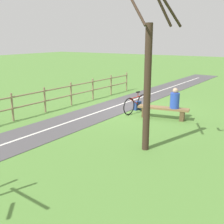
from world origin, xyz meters
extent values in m
plane|color=#548438|center=(0.00, 0.00, 0.00)|extent=(80.00, 80.00, 0.00)
cube|color=#4C494C|center=(1.07, 4.00, 0.01)|extent=(4.14, 36.05, 0.02)
cube|color=silver|center=(1.07, 4.00, 0.02)|extent=(2.02, 31.95, 0.00)
cube|color=brown|center=(-1.85, 0.69, 0.43)|extent=(2.06, 0.72, 0.08)
cube|color=brown|center=(-2.60, 0.56, 0.20)|extent=(0.22, 0.37, 0.39)
cube|color=brown|center=(-1.10, 0.82, 0.20)|extent=(0.22, 0.37, 0.39)
cylinder|color=#2847B7|center=(-2.28, 0.62, 0.78)|extent=(0.41, 0.41, 0.61)
sphere|color=tan|center=(-2.28, 0.62, 1.18)|extent=(0.21, 0.21, 0.21)
torus|color=black|center=(-0.43, 0.94, 0.37)|extent=(0.16, 0.74, 0.74)
torus|color=black|center=(-0.58, -0.01, 0.37)|extent=(0.16, 0.74, 0.74)
cylinder|color=red|center=(-0.50, 0.46, 0.68)|extent=(0.17, 0.81, 0.04)
cylinder|color=red|center=(-0.48, 0.61, 0.53)|extent=(0.13, 0.59, 0.34)
cylinder|color=red|center=(-0.53, 0.32, 0.78)|extent=(0.03, 0.03, 0.20)
cube|color=black|center=(-0.53, 0.32, 0.89)|extent=(0.11, 0.21, 0.05)
cube|color=navy|center=(-0.33, -0.03, 0.19)|extent=(0.26, 0.39, 0.39)
cube|color=#2A438C|center=(-0.23, -0.05, 0.14)|extent=(0.10, 0.25, 0.17)
cylinder|color=#847051|center=(2.41, -3.98, 0.56)|extent=(0.08, 0.08, 1.11)
cylinder|color=#847051|center=(2.53, -2.36, 0.56)|extent=(0.08, 0.08, 1.11)
cylinder|color=#847051|center=(2.64, -0.75, 0.56)|extent=(0.08, 0.08, 1.11)
cylinder|color=#847051|center=(2.76, 0.87, 0.56)|extent=(0.08, 0.08, 1.11)
cylinder|color=#847051|center=(2.87, 2.49, 0.56)|extent=(0.08, 0.08, 1.11)
cylinder|color=#847051|center=(2.99, 4.11, 0.56)|extent=(0.08, 0.08, 1.11)
cylinder|color=#847051|center=(2.82, 1.68, 0.94)|extent=(0.88, 11.33, 0.06)
cylinder|color=#847051|center=(2.82, 1.68, 0.50)|extent=(0.88, 11.33, 0.06)
cylinder|color=#38281E|center=(-2.63, 3.99, 1.77)|extent=(0.20, 0.20, 3.54)
cylinder|color=#38281E|center=(-3.15, 4.20, 3.95)|extent=(0.50, 1.11, 1.09)
cylinder|color=#38281E|center=(-2.97, 4.19, 4.00)|extent=(0.49, 0.76, 1.17)
cylinder|color=#38281E|center=(-2.41, 4.37, 3.89)|extent=(0.84, 0.51, 0.96)
camera|label=1|loc=(-5.80, 10.95, 3.15)|focal=44.63mm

